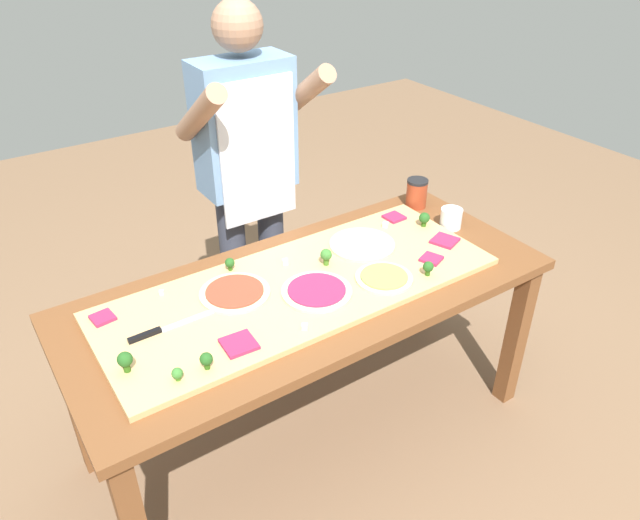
{
  "coord_description": "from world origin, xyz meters",
  "views": [
    {
      "loc": [
        -0.99,
        -1.54,
        2.03
      ],
      "look_at": [
        0.03,
        -0.02,
        0.87
      ],
      "focal_mm": 33.63,
      "sensor_mm": 36.0,
      "label": 1
    }
  ],
  "objects_px": {
    "pizza_slice_far_right": "(445,241)",
    "cheese_crumble_a": "(386,225)",
    "broccoli_floret_back_right": "(125,360)",
    "sauce_jar": "(417,193)",
    "pizza_slice_near_left": "(103,318)",
    "broccoli_floret_front_left": "(177,374)",
    "prep_table": "(310,306)",
    "broccoli_floret_center_left": "(230,263)",
    "flour_cup": "(451,219)",
    "cook_center": "(248,166)",
    "cheese_crumble_d": "(162,292)",
    "pizza_slice_far_left": "(239,344)",
    "broccoli_floret_back_left": "(326,255)",
    "broccoli_floret_front_mid": "(428,267)",
    "pizza_whole_tomato_red": "(235,292)",
    "chefs_knife": "(162,329)",
    "pizza_whole_pesto_green": "(384,278)",
    "cheese_crumble_c": "(285,262)",
    "pizza_whole_beet_magenta": "(317,291)",
    "pizza_slice_center": "(394,217)",
    "pizza_slice_near_right": "(431,259)",
    "broccoli_floret_center_right": "(424,218)",
    "pizza_whole_cheese_artichoke": "(362,244)",
    "cheese_crumble_b": "(305,327)",
    "broccoli_floret_back_mid": "(206,360)"
  },
  "relations": [
    {
      "from": "pizza_whole_tomato_red",
      "to": "pizza_slice_far_right",
      "type": "height_order",
      "value": "pizza_whole_tomato_red"
    },
    {
      "from": "pizza_whole_beet_magenta",
      "to": "broccoli_floret_back_right",
      "type": "height_order",
      "value": "broccoli_floret_back_right"
    },
    {
      "from": "pizza_slice_far_left",
      "to": "pizza_slice_near_left",
      "type": "bearing_deg",
      "value": 130.24
    },
    {
      "from": "pizza_slice_far_right",
      "to": "broccoli_floret_back_mid",
      "type": "relative_size",
      "value": 1.68
    },
    {
      "from": "cheese_crumble_d",
      "to": "cook_center",
      "type": "bearing_deg",
      "value": 34.11
    },
    {
      "from": "pizza_slice_far_right",
      "to": "broccoli_floret_front_left",
      "type": "xyz_separation_m",
      "value": [
        -1.22,
        -0.15,
        0.02
      ]
    },
    {
      "from": "broccoli_floret_front_left",
      "to": "broccoli_floret_front_mid",
      "type": "bearing_deg",
      "value": 0.34
    },
    {
      "from": "prep_table",
      "to": "broccoli_floret_back_right",
      "type": "height_order",
      "value": "broccoli_floret_back_right"
    },
    {
      "from": "pizza_slice_center",
      "to": "broccoli_floret_front_mid",
      "type": "height_order",
      "value": "broccoli_floret_front_mid"
    },
    {
      "from": "cheese_crumble_c",
      "to": "broccoli_floret_back_left",
      "type": "bearing_deg",
      "value": -35.33
    },
    {
      "from": "pizza_whole_cheese_artichoke",
      "to": "broccoli_floret_front_mid",
      "type": "relative_size",
      "value": 4.61
    },
    {
      "from": "pizza_slice_far_right",
      "to": "cheese_crumble_c",
      "type": "distance_m",
      "value": 0.67
    },
    {
      "from": "pizza_whole_pesto_green",
      "to": "sauce_jar",
      "type": "bearing_deg",
      "value": 38.29
    },
    {
      "from": "sauce_jar",
      "to": "broccoli_floret_front_mid",
      "type": "bearing_deg",
      "value": -127.57
    },
    {
      "from": "broccoli_floret_back_left",
      "to": "broccoli_floret_front_mid",
      "type": "distance_m",
      "value": 0.39
    },
    {
      "from": "pizza_whole_pesto_green",
      "to": "cheese_crumble_c",
      "type": "bearing_deg",
      "value": 130.36
    },
    {
      "from": "broccoli_floret_back_right",
      "to": "sauce_jar",
      "type": "bearing_deg",
      "value": 13.98
    },
    {
      "from": "broccoli_floret_back_left",
      "to": "cheese_crumble_c",
      "type": "height_order",
      "value": "broccoli_floret_back_left"
    },
    {
      "from": "pizza_slice_near_left",
      "to": "cheese_crumble_d",
      "type": "height_order",
      "value": "cheese_crumble_d"
    },
    {
      "from": "broccoli_floret_back_right",
      "to": "flour_cup",
      "type": "height_order",
      "value": "broccoli_floret_back_right"
    },
    {
      "from": "broccoli_floret_front_mid",
      "to": "broccoli_floret_front_left",
      "type": "bearing_deg",
      "value": -179.66
    },
    {
      "from": "broccoli_floret_front_left",
      "to": "sauce_jar",
      "type": "height_order",
      "value": "sauce_jar"
    },
    {
      "from": "chefs_knife",
      "to": "pizza_slice_center",
      "type": "distance_m",
      "value": 1.15
    },
    {
      "from": "pizza_slice_near_left",
      "to": "broccoli_floret_front_left",
      "type": "height_order",
      "value": "broccoli_floret_front_left"
    },
    {
      "from": "pizza_slice_near_right",
      "to": "pizza_slice_center",
      "type": "xyz_separation_m",
      "value": [
        0.1,
        0.35,
        0.0
      ]
    },
    {
      "from": "pizza_whole_pesto_green",
      "to": "broccoli_floret_center_right",
      "type": "distance_m",
      "value": 0.46
    },
    {
      "from": "broccoli_floret_back_left",
      "to": "broccoli_floret_center_left",
      "type": "relative_size",
      "value": 1.33
    },
    {
      "from": "broccoli_floret_center_left",
      "to": "cook_center",
      "type": "height_order",
      "value": "cook_center"
    },
    {
      "from": "pizza_slice_far_right",
      "to": "broccoli_floret_front_left",
      "type": "bearing_deg",
      "value": -173.01
    },
    {
      "from": "pizza_slice_near_right",
      "to": "cheese_crumble_a",
      "type": "height_order",
      "value": "cheese_crumble_a"
    },
    {
      "from": "broccoli_floret_back_right",
      "to": "cook_center",
      "type": "distance_m",
      "value": 1.09
    },
    {
      "from": "pizza_slice_far_left",
      "to": "pizza_slice_near_right",
      "type": "distance_m",
      "value": 0.86
    },
    {
      "from": "pizza_slice_near_left",
      "to": "pizza_slice_far_left",
      "type": "bearing_deg",
      "value": -49.76
    },
    {
      "from": "chefs_knife",
      "to": "broccoli_floret_back_left",
      "type": "relative_size",
      "value": 4.67
    },
    {
      "from": "cheese_crumble_c",
      "to": "cheese_crumble_a",
      "type": "bearing_deg",
      "value": 1.55
    },
    {
      "from": "pizza_slice_far_right",
      "to": "pizza_slice_near_left",
      "type": "xyz_separation_m",
      "value": [
        -1.32,
        0.27,
        0.0
      ]
    },
    {
      "from": "pizza_slice_near_right",
      "to": "broccoli_floret_front_left",
      "type": "bearing_deg",
      "value": -175.95
    },
    {
      "from": "pizza_slice_far_right",
      "to": "cheese_crumble_a",
      "type": "bearing_deg",
      "value": 117.52
    },
    {
      "from": "prep_table",
      "to": "broccoli_floret_center_left",
      "type": "relative_size",
      "value": 35.64
    },
    {
      "from": "pizza_whole_pesto_green",
      "to": "pizza_slice_center",
      "type": "height_order",
      "value": "pizza_whole_pesto_green"
    },
    {
      "from": "sauce_jar",
      "to": "cook_center",
      "type": "bearing_deg",
      "value": 153.26
    },
    {
      "from": "pizza_whole_beet_magenta",
      "to": "cook_center",
      "type": "distance_m",
      "value": 0.73
    },
    {
      "from": "pizza_whole_tomato_red",
      "to": "flour_cup",
      "type": "xyz_separation_m",
      "value": [
        1.02,
        -0.04,
        0.01
      ]
    },
    {
      "from": "cook_center",
      "to": "broccoli_floret_center_right",
      "type": "bearing_deg",
      "value": -44.13
    },
    {
      "from": "cook_center",
      "to": "pizza_slice_far_right",
      "type": "bearing_deg",
      "value": -52.08
    },
    {
      "from": "broccoli_floret_center_right",
      "to": "cheese_crumble_c",
      "type": "xyz_separation_m",
      "value": [
        -0.65,
        0.07,
        -0.03
      ]
    },
    {
      "from": "cheese_crumble_a",
      "to": "pizza_whole_beet_magenta",
      "type": "bearing_deg",
      "value": -154.9
    },
    {
      "from": "cheese_crumble_b",
      "to": "pizza_slice_near_left",
      "type": "bearing_deg",
      "value": 141.67
    },
    {
      "from": "pizza_whole_pesto_green",
      "to": "pizza_whole_tomato_red",
      "type": "bearing_deg",
      "value": 156.0
    },
    {
      "from": "pizza_slice_center",
      "to": "broccoli_floret_back_left",
      "type": "distance_m",
      "value": 0.48
    }
  ]
}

